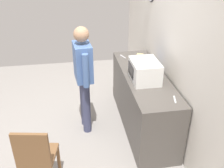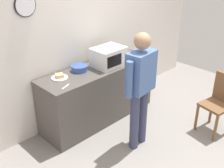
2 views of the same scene
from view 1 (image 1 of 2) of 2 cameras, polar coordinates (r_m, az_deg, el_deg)
The scene contains 10 objects.
ground_plane at distance 4.21m, azimuth -9.51°, elevation -11.56°, with size 6.00×6.00×0.00m, color gray.
back_wall at distance 3.81m, azimuth 13.68°, elevation 6.45°, with size 5.40×0.13×2.60m.
kitchen_counter at distance 4.19m, azimuth 6.81°, elevation -3.64°, with size 2.02×0.62×0.93m, color #4C4742.
microwave at distance 3.74m, azimuth 7.25°, elevation 2.88°, with size 0.50×0.39×0.30m.
sandwich_plate at distance 4.57m, azimuth 6.20°, elevation 6.01°, with size 0.24×0.24×0.07m.
salad_bowl at distance 4.23m, azimuth 7.59°, elevation 4.40°, with size 0.25×0.25×0.09m, color #33519E.
fork_utensil at distance 4.60m, azimuth 2.42°, elevation 6.12°, with size 0.17×0.02×0.01m, color silver.
spoon_utensil at distance 3.40m, azimuth 13.73°, elevation -3.32°, with size 0.17×0.02×0.01m, color silver.
person_standing at distance 3.86m, azimuth -6.34°, elevation 2.49°, with size 0.59×0.28×1.70m.
wooden_chair at distance 3.21m, azimuth -16.39°, elevation -15.16°, with size 0.47×0.47×0.94m.
Camera 1 is at (3.25, 0.15, 2.67)m, focal length 41.26 mm.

